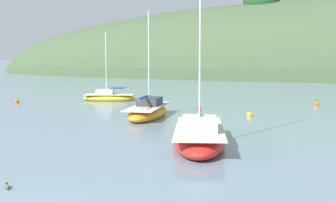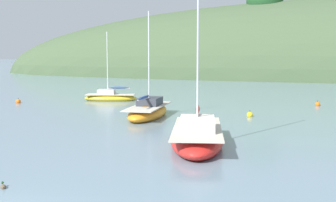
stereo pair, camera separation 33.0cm
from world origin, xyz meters
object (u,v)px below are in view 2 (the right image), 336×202
object	(u,v)px
sailboat_yellow_far	(197,137)
sailboat_grey_yawl	(148,111)
mooring_buoy_inner	(318,104)
mooring_buoy_channel	(250,115)
mooring_buoy_outer	(18,102)
duck_lead	(3,187)
sailboat_teal_outer	(110,97)

from	to	relation	value
sailboat_yellow_far	sailboat_grey_yawl	distance (m)	10.03
mooring_buoy_inner	mooring_buoy_channel	world-z (taller)	same
mooring_buoy_outer	mooring_buoy_channel	xyz separation A→B (m)	(20.87, -2.99, 0.00)
duck_lead	mooring_buoy_outer	bearing A→B (deg)	122.52
sailboat_teal_outer	mooring_buoy_channel	bearing A→B (deg)	-27.07
mooring_buoy_outer	duck_lead	distance (m)	26.18
sailboat_teal_outer	sailboat_yellow_far	bearing A→B (deg)	-55.90
sailboat_teal_outer	sailboat_grey_yawl	bearing A→B (deg)	-53.77
sailboat_grey_yawl	mooring_buoy_outer	xyz separation A→B (m)	(-13.89, 5.09, -0.28)
sailboat_grey_yawl	duck_lead	xyz separation A→B (m)	(0.18, -16.99, -0.35)
sailboat_yellow_far	mooring_buoy_outer	bearing A→B (deg)	144.60
sailboat_teal_outer	mooring_buoy_inner	world-z (taller)	sailboat_teal_outer
sailboat_teal_outer	sailboat_grey_yawl	size ratio (longest dim) A/B	0.86
sailboat_teal_outer	mooring_buoy_outer	distance (m)	8.27
sailboat_teal_outer	mooring_buoy_inner	xyz separation A→B (m)	(18.69, 0.88, -0.21)
duck_lead	mooring_buoy_channel	bearing A→B (deg)	70.41
sailboat_grey_yawl	mooring_buoy_outer	bearing A→B (deg)	159.89
sailboat_grey_yawl	mooring_buoy_channel	xyz separation A→B (m)	(6.97, 2.10, -0.28)
mooring_buoy_inner	mooring_buoy_channel	size ratio (longest dim) A/B	1.00
mooring_buoy_outer	mooring_buoy_inner	distance (m)	26.40
mooring_buoy_inner	sailboat_grey_yawl	bearing A→B (deg)	-140.51
mooring_buoy_inner	sailboat_teal_outer	bearing A→B (deg)	-177.30
sailboat_yellow_far	mooring_buoy_channel	world-z (taller)	sailboat_yellow_far
sailboat_grey_yawl	mooring_buoy_channel	distance (m)	7.29
sailboat_teal_outer	duck_lead	xyz separation A→B (m)	(6.82, -26.04, -0.28)
sailboat_grey_yawl	mooring_buoy_channel	bearing A→B (deg)	16.74
sailboat_yellow_far	mooring_buoy_channel	distance (m)	10.77
sailboat_yellow_far	mooring_buoy_outer	world-z (taller)	sailboat_yellow_far
mooring_buoy_channel	mooring_buoy_inner	bearing A→B (deg)	57.05
sailboat_grey_yawl	mooring_buoy_outer	distance (m)	14.80
sailboat_teal_outer	sailboat_yellow_far	distance (m)	21.24
mooring_buoy_inner	mooring_buoy_channel	xyz separation A→B (m)	(-5.08, -7.84, 0.00)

